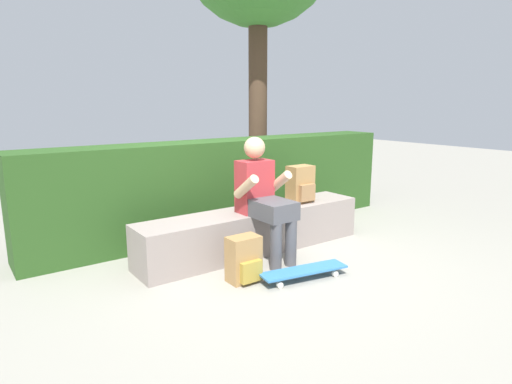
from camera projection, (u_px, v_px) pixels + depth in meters
The scene contains 7 objects.
ground_plane at pixel (272, 259), 4.30m from camera, with size 24.00×24.00×0.00m, color gray.
bench_main at pixel (254, 230), 4.48m from camera, with size 2.52×0.47×0.44m.
person_skater at pixel (263, 195), 4.20m from camera, with size 0.49×0.62×1.19m.
skateboard_near_person at pixel (304, 271), 3.79m from camera, with size 0.82×0.34×0.09m.
backpack_on_bench at pixel (301, 185), 4.75m from camera, with size 0.28×0.23×0.40m.
backpack_on_ground at pixel (244, 260), 3.73m from camera, with size 0.28×0.23×0.40m.
hedge_row at pixel (227, 185), 5.20m from camera, with size 4.68×0.51×1.09m.
Camera 1 is at (-2.52, -3.20, 1.53)m, focal length 30.39 mm.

